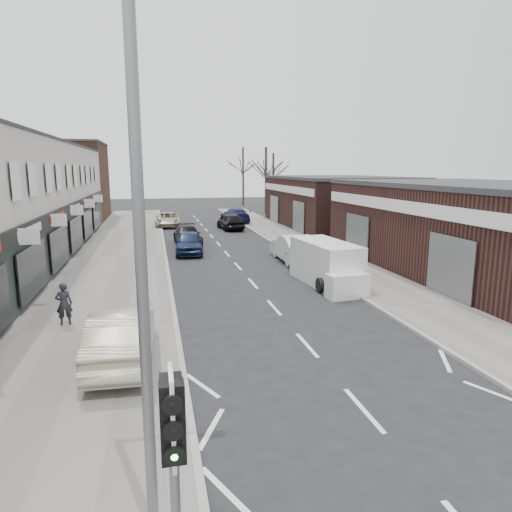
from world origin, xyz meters
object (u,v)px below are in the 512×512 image
traffic_light (173,438)px  parked_car_left_c (168,219)px  parked_car_left_a (189,243)px  warning_sign (139,250)px  white_van (327,265)px  parked_car_right_a (294,248)px  pedestrian (64,304)px  sedan_on_pavement (122,335)px  parked_car_left_b (187,235)px  parked_car_right_c (235,216)px  parked_car_right_b (230,221)px  street_lamp (153,233)px

traffic_light → parked_car_left_c: traffic_light is taller
parked_car_left_a → traffic_light: bearing=-90.2°
traffic_light → warning_sign: 14.04m
white_van → parked_car_right_a: (0.10, 5.59, -0.15)m
pedestrian → parked_car_left_c: 28.21m
sedan_on_pavement → parked_car_left_c: sedan_on_pavement is taller
warning_sign → parked_car_left_b: 14.78m
parked_car_left_c → parked_car_right_a: size_ratio=0.99×
pedestrian → parked_car_left_b: 17.94m
parked_car_left_c → parked_car_right_a: 19.72m
parked_car_left_c → parked_car_right_c: 6.93m
sedan_on_pavement → pedestrian: bearing=-57.1°
white_van → parked_car_right_b: white_van is taller
traffic_light → pedestrian: (-3.26, 11.33, -1.55)m
traffic_light → white_van: (7.80, 15.09, -1.45)m
traffic_light → parked_car_right_c: traffic_light is taller
warning_sign → white_van: 8.71m
traffic_light → street_lamp: 2.52m
pedestrian → parked_car_right_c: pedestrian is taller
pedestrian → parked_car_right_a: parked_car_right_a is taller
sedan_on_pavement → parked_car_left_b: bearing=-97.3°
street_lamp → parked_car_right_a: (8.03, 19.46, -3.81)m
warning_sign → white_van: size_ratio=0.50×
parked_car_right_a → parked_car_right_c: size_ratio=0.95×
parked_car_right_b → parked_car_left_a: bearing=62.4°
traffic_light → parked_car_left_b: size_ratio=0.68×
white_van → pedestrian: bearing=-166.7°
traffic_light → pedestrian: traffic_light is taller
pedestrian → parked_car_right_a: 14.56m
warning_sign → parked_car_right_c: warning_sign is taller
traffic_light → parked_car_right_b: bearing=79.5°
white_van → parked_car_right_a: size_ratio=1.09×
parked_car_left_b → parked_car_right_c: (5.70, 12.24, 0.09)m
sedan_on_pavement → parked_car_right_c: bearing=-103.5°
sedan_on_pavement → parked_car_right_b: bearing=-103.6°
white_van → pedestrian: size_ratio=3.60×
street_lamp → warning_sign: 13.04m
pedestrian → parked_car_left_b: bearing=-115.2°
parked_car_left_b → parked_car_left_c: size_ratio=0.93×
street_lamp → pedestrian: street_lamp is taller
parked_car_left_b → parked_car_right_c: 13.50m
warning_sign → parked_car_right_a: warning_sign is taller
parked_car_left_a → street_lamp: bearing=-90.7°
sedan_on_pavement → parked_car_right_b: 29.05m
traffic_light → parked_car_left_b: bearing=85.6°
pedestrian → parked_car_right_a: (11.16, 9.34, -0.06)m
parked_car_left_c → parked_car_right_c: size_ratio=0.94×
white_van → parked_car_right_b: (-1.20, 20.67, -0.21)m
parked_car_left_b → parked_car_right_a: (5.70, -7.74, 0.15)m
parked_car_left_c → parked_car_left_b: bearing=-82.0°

